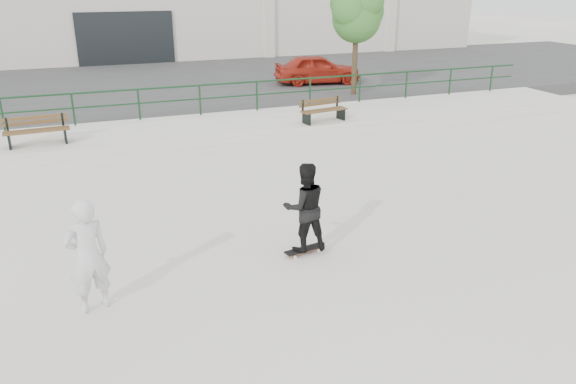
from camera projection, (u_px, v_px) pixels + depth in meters
name	position (u px, v px, depth m)	size (l,w,h in m)	color
ground	(286.00, 287.00, 9.36)	(120.00, 120.00, 0.00)	#B2ADA3
ledge	(179.00, 134.00, 17.56)	(30.00, 3.00, 0.50)	#B9B2A8
parking_strip	(143.00, 88.00, 24.98)	(60.00, 14.00, 0.50)	#353535
railing	(170.00, 95.00, 18.34)	(28.00, 0.06, 1.03)	#153B1E
bench_left	(37.00, 131.00, 15.46)	(1.74, 0.61, 0.79)	#4C2D1A
bench_right	(323.00, 110.00, 17.96)	(1.64, 0.71, 0.73)	#4C2D1A
tree	(357.00, 12.00, 21.27)	(2.34, 2.08, 4.15)	#483824
red_car	(317.00, 69.00, 24.37)	(1.48, 3.69, 1.26)	#A22013
skateboard	(304.00, 250.00, 10.50)	(0.80, 0.34, 0.09)	black
standing_skater	(305.00, 207.00, 10.19)	(0.82, 0.64, 1.69)	black
seated_skater	(87.00, 256.00, 8.45)	(0.67, 0.44, 1.83)	silver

